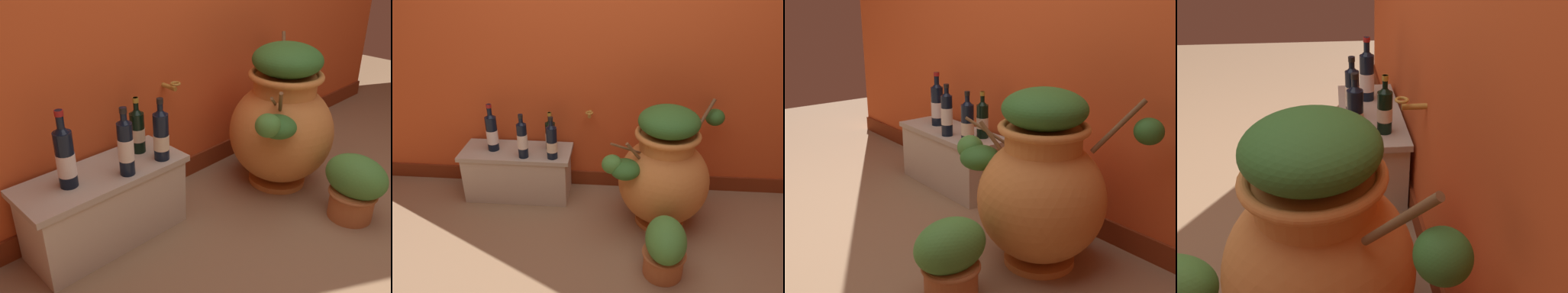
# 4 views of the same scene
# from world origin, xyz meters

# --- Properties ---
(ground_plane) EXTENTS (7.00, 7.00, 0.00)m
(ground_plane) POSITION_xyz_m (0.00, 0.00, 0.00)
(ground_plane) COLOR #896B4C
(terracotta_urn) EXTENTS (0.80, 0.62, 0.83)m
(terracotta_urn) POSITION_xyz_m (0.42, 0.68, 0.39)
(terracotta_urn) COLOR #CC7F3D
(terracotta_urn) RESTS_ON ground_plane
(stone_ledge) EXTENTS (0.79, 0.32, 0.37)m
(stone_ledge) POSITION_xyz_m (-0.61, 0.92, 0.20)
(stone_ledge) COLOR beige
(stone_ledge) RESTS_ON ground_plane
(wine_bottle_left) EXTENTS (0.07, 0.07, 0.28)m
(wine_bottle_left) POSITION_xyz_m (-0.36, 0.97, 0.49)
(wine_bottle_left) COLOR black
(wine_bottle_left) RESTS_ON stone_ledge
(wine_bottle_middle) EXTENTS (0.08, 0.08, 0.31)m
(wine_bottle_middle) POSITION_xyz_m (-0.33, 0.83, 0.50)
(wine_bottle_middle) COLOR black
(wine_bottle_middle) RESTS_ON stone_ledge
(wine_bottle_right) EXTENTS (0.07, 0.07, 0.32)m
(wine_bottle_right) POSITION_xyz_m (-0.53, 0.83, 0.52)
(wine_bottle_right) COLOR black
(wine_bottle_right) RESTS_ON stone_ledge
(wine_bottle_back) EXTENTS (0.08, 0.08, 0.35)m
(wine_bottle_back) POSITION_xyz_m (-0.77, 0.92, 0.52)
(wine_bottle_back) COLOR black
(wine_bottle_back) RESTS_ON stone_ledge
(potted_shrub) EXTENTS (0.25, 0.32, 0.36)m
(potted_shrub) POSITION_xyz_m (0.40, 0.19, 0.19)
(potted_shrub) COLOR #B26638
(potted_shrub) RESTS_ON ground_plane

